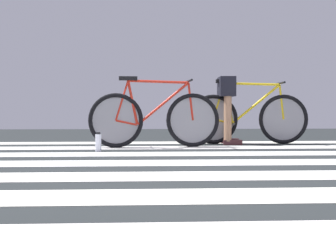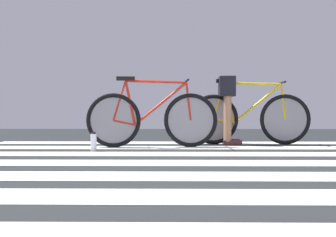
{
  "view_description": "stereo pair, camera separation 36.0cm",
  "coord_description": "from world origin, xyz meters",
  "px_view_note": "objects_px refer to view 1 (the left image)",
  "views": [
    {
      "loc": [
        -0.42,
        -3.46,
        0.54
      ],
      "look_at": [
        -0.14,
        2.61,
        0.39
      ],
      "focal_mm": 44.86,
      "sensor_mm": 36.0,
      "label": 1
    },
    {
      "loc": [
        -0.06,
        -3.46,
        0.54
      ],
      "look_at": [
        -0.14,
        2.61,
        0.39
      ],
      "focal_mm": 44.86,
      "sensor_mm": 36.0,
      "label": 2
    }
  ],
  "objects_px": {
    "bicycle_1_of_2": "(154,118)",
    "water_bottle": "(98,142)",
    "bicycle_2_of_2": "(248,117)",
    "cyclist_2_of_2": "(227,101)"
  },
  "relations": [
    {
      "from": "bicycle_1_of_2",
      "to": "bicycle_2_of_2",
      "type": "bearing_deg",
      "value": 15.02
    },
    {
      "from": "bicycle_2_of_2",
      "to": "cyclist_2_of_2",
      "type": "bearing_deg",
      "value": -180.0
    },
    {
      "from": "bicycle_2_of_2",
      "to": "cyclist_2_of_2",
      "type": "distance_m",
      "value": 0.39
    },
    {
      "from": "bicycle_1_of_2",
      "to": "water_bottle",
      "type": "distance_m",
      "value": 0.9
    },
    {
      "from": "bicycle_2_of_2",
      "to": "cyclist_2_of_2",
      "type": "height_order",
      "value": "cyclist_2_of_2"
    },
    {
      "from": "bicycle_1_of_2",
      "to": "water_bottle",
      "type": "relative_size",
      "value": 7.43
    },
    {
      "from": "water_bottle",
      "to": "bicycle_2_of_2",
      "type": "bearing_deg",
      "value": 26.13
    },
    {
      "from": "bicycle_2_of_2",
      "to": "water_bottle",
      "type": "xyz_separation_m",
      "value": [
        -2.03,
        -1.0,
        -0.27
      ]
    },
    {
      "from": "bicycle_2_of_2",
      "to": "water_bottle",
      "type": "height_order",
      "value": "bicycle_2_of_2"
    },
    {
      "from": "bicycle_2_of_2",
      "to": "water_bottle",
      "type": "relative_size",
      "value": 7.43
    }
  ]
}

